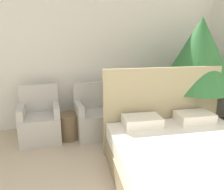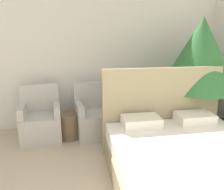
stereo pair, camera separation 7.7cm
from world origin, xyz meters
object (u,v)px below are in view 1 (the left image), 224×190
bed (195,168)px  armchair_near_window_right (95,120)px  side_table (69,126)px  armchair_near_window_left (40,124)px  potted_palm (199,57)px

bed → armchair_near_window_right: size_ratio=2.29×
bed → armchair_near_window_right: 1.93m
bed → side_table: bearing=130.6°
armchair_near_window_right → side_table: (-0.47, -0.02, -0.07)m
armchair_near_window_left → bed: bearing=-46.4°
bed → armchair_near_window_left: bed is taller
side_table → armchair_near_window_left: bearing=178.1°
armchair_near_window_left → side_table: armchair_near_window_left is taller
armchair_near_window_left → potted_palm: size_ratio=0.45×
potted_palm → side_table: bearing=172.9°
armchair_near_window_left → potted_palm: 2.91m
armchair_near_window_right → bed: bearing=-67.6°
armchair_near_window_left → armchair_near_window_right: bearing=-4.9°
armchair_near_window_right → armchair_near_window_left: bearing=172.7°
potted_palm → side_table: (-2.21, 0.27, -1.18)m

